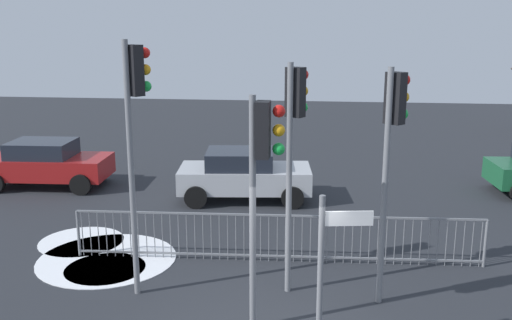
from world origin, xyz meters
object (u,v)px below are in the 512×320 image
at_px(traffic_light_foreground_left, 135,112).
at_px(car_red_mid, 47,163).
at_px(traffic_light_rear_left, 393,133).
at_px(direction_sign_post, 325,271).
at_px(car_silver_far, 244,174).
at_px(traffic_light_rear_right, 294,126).
at_px(traffic_light_mid_right, 262,161).

xyz_separation_m(traffic_light_foreground_left, car_red_mid, (-5.22, 6.80, -2.73)).
distance_m(traffic_light_rear_left, car_red_mid, 12.09).
height_order(traffic_light_foreground_left, direction_sign_post, traffic_light_foreground_left).
relative_size(traffic_light_rear_left, car_red_mid, 1.12).
height_order(car_silver_far, car_red_mid, same).
relative_size(traffic_light_rear_left, traffic_light_rear_right, 0.99).
height_order(direction_sign_post, car_silver_far, direction_sign_post).
distance_m(traffic_light_mid_right, car_silver_far, 7.66).
bearing_deg(traffic_light_rear_right, direction_sign_post, -45.47).
height_order(traffic_light_foreground_left, car_silver_far, traffic_light_foreground_left).
bearing_deg(traffic_light_rear_left, traffic_light_rear_right, -146.92).
relative_size(traffic_light_foreground_left, traffic_light_rear_left, 1.10).
distance_m(traffic_light_foreground_left, car_silver_far, 6.79).
height_order(traffic_light_foreground_left, traffic_light_mid_right, traffic_light_foreground_left).
distance_m(traffic_light_rear_left, traffic_light_rear_right, 1.76).
bearing_deg(traffic_light_rear_left, traffic_light_foreground_left, -136.06).
bearing_deg(traffic_light_mid_right, direction_sign_post, 49.70).
bearing_deg(car_silver_far, direction_sign_post, -79.93).
distance_m(direction_sign_post, car_silver_far, 8.51).
xyz_separation_m(traffic_light_rear_right, car_silver_far, (-1.71, 5.68, -2.45)).
distance_m(traffic_light_foreground_left, direction_sign_post, 4.48).
height_order(traffic_light_foreground_left, car_red_mid, traffic_light_foreground_left).
bearing_deg(traffic_light_mid_right, car_silver_far, -168.59).
bearing_deg(direction_sign_post, car_silver_far, 97.18).
bearing_deg(traffic_light_rear_left, direction_sign_post, -75.29).
bearing_deg(traffic_light_mid_right, traffic_light_foreground_left, -113.66).
bearing_deg(traffic_light_foreground_left, car_silver_far, 115.56).
distance_m(traffic_light_rear_right, direction_sign_post, 3.07).
bearing_deg(car_red_mid, traffic_light_rear_right, -40.77).
bearing_deg(traffic_light_rear_right, traffic_light_rear_left, 22.09).
relative_size(direction_sign_post, car_silver_far, 0.67).
distance_m(traffic_light_foreground_left, car_red_mid, 9.00).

